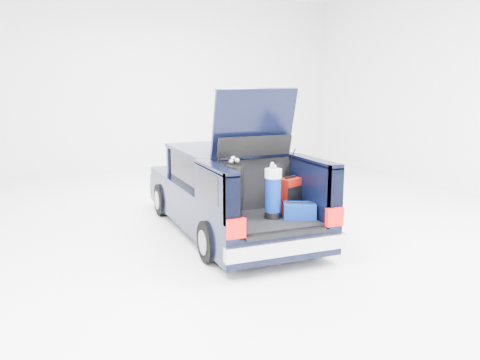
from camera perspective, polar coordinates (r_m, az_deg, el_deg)
name	(u,v)px	position (r m, az deg, el deg)	size (l,w,h in m)	color
ground	(229,231)	(8.90, -1.23, -5.71)	(14.00, 14.00, 0.00)	white
car	(227,192)	(8.83, -1.50, -1.34)	(1.87, 4.65, 2.47)	black
red_suitcase	(290,195)	(7.75, 5.65, -1.73)	(0.39, 0.34, 0.56)	#6E0A03
black_golf_bag	(234,193)	(7.20, -0.63, -1.42)	(0.31, 0.40, 0.93)	black
blue_golf_bag	(273,193)	(7.38, 3.73, -1.46)	(0.31, 0.31, 0.83)	black
blue_duffel	(300,211)	(7.47, 6.70, -3.43)	(0.55, 0.47, 0.24)	navy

